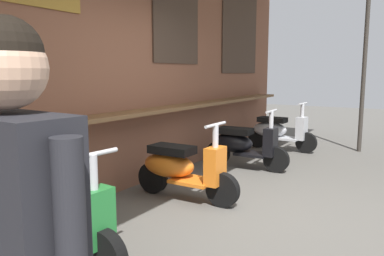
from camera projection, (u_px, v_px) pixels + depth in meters
ground_plane at (261, 217)px, 4.08m from camera, size 28.47×28.47×0.00m
market_stall_facade at (127, 33)px, 4.75m from camera, size 10.17×2.60×3.64m
scooter_green at (56, 214)px, 3.10m from camera, size 0.50×1.40×0.97m
scooter_orange at (180, 168)px, 4.63m from camera, size 0.46×1.40×0.97m
scooter_black at (242, 144)px, 6.14m from camera, size 0.46×1.40×0.97m
scooter_silver at (278, 131)px, 7.59m from camera, size 0.46×1.40×0.97m
shopper_with_handbag at (22, 249)px, 1.09m from camera, size 0.31×0.66×1.69m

